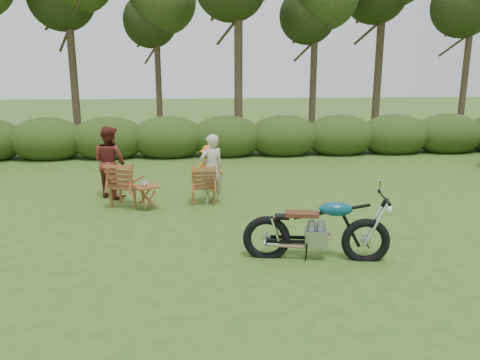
{
  "coord_description": "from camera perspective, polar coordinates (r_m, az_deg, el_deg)",
  "views": [
    {
      "loc": [
        -1.02,
        -7.02,
        2.99
      ],
      "look_at": [
        -0.22,
        1.59,
        0.9
      ],
      "focal_mm": 35.0,
      "sensor_mm": 36.0,
      "label": 1
    }
  ],
  "objects": [
    {
      "name": "side_table",
      "position": [
        10.24,
        -11.24,
        -2.13
      ],
      "size": [
        0.64,
        0.59,
        0.52
      ],
      "primitive_type": null,
      "rotation": [
        0.0,
        0.0,
        0.42
      ],
      "color": "brown",
      "rests_on": "ground"
    },
    {
      "name": "lawn_chair_left",
      "position": [
        10.71,
        -13.51,
        -3.01
      ],
      "size": [
        0.85,
        0.85,
        1.0
      ],
      "primitive_type": null,
      "rotation": [
        0.0,
        0.0,
        2.85
      ],
      "color": "brown",
      "rests_on": "ground"
    },
    {
      "name": "adult_a",
      "position": [
        10.68,
        -3.42,
        -2.69
      ],
      "size": [
        0.67,
        0.58,
        1.56
      ],
      "primitive_type": "imported",
      "rotation": [
        0.0,
        0.0,
        3.57
      ],
      "color": "beige",
      "rests_on": "ground"
    },
    {
      "name": "cup",
      "position": [
        10.15,
        -11.53,
        -0.45
      ],
      "size": [
        0.17,
        0.17,
        0.11
      ],
      "primitive_type": "imported",
      "rotation": [
        0.0,
        0.0,
        0.32
      ],
      "color": "#BEB49D",
      "rests_on": "side_table"
    },
    {
      "name": "lawn_chair_right",
      "position": [
        10.68,
        -4.42,
        -2.72
      ],
      "size": [
        0.62,
        0.62,
        0.88
      ],
      "primitive_type": null,
      "rotation": [
        0.0,
        0.0,
        3.16
      ],
      "color": "brown",
      "rests_on": "ground"
    },
    {
      "name": "tree_line",
      "position": [
        16.84,
        -0.11,
        16.37
      ],
      "size": [
        22.52,
        11.62,
        8.14
      ],
      "color": "#3C3120",
      "rests_on": "ground"
    },
    {
      "name": "child",
      "position": [
        11.68,
        -3.81,
        -1.28
      ],
      "size": [
        0.74,
        0.44,
        1.14
      ],
      "primitive_type": "imported",
      "rotation": [
        0.0,
        0.0,
        3.16
      ],
      "color": "orange",
      "rests_on": "ground"
    },
    {
      "name": "adult_b",
      "position": [
        11.51,
        -15.31,
        -1.97
      ],
      "size": [
        1.04,
        1.01,
        1.68
      ],
      "primitive_type": "imported",
      "rotation": [
        0.0,
        0.0,
        2.47
      ],
      "color": "maroon",
      "rests_on": "ground"
    },
    {
      "name": "ground",
      "position": [
        7.69,
        2.8,
        -9.29
      ],
      "size": [
        80.0,
        80.0,
        0.0
      ],
      "primitive_type": "plane",
      "color": "#324F1A",
      "rests_on": "ground"
    },
    {
      "name": "motorcycle",
      "position": [
        7.71,
        9.12,
        -9.41
      ],
      "size": [
        2.3,
        1.2,
        1.25
      ],
      "primitive_type": null,
      "rotation": [
        0.0,
        0.0,
        -0.17
      ],
      "color": "#0B7796",
      "rests_on": "ground"
    }
  ]
}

